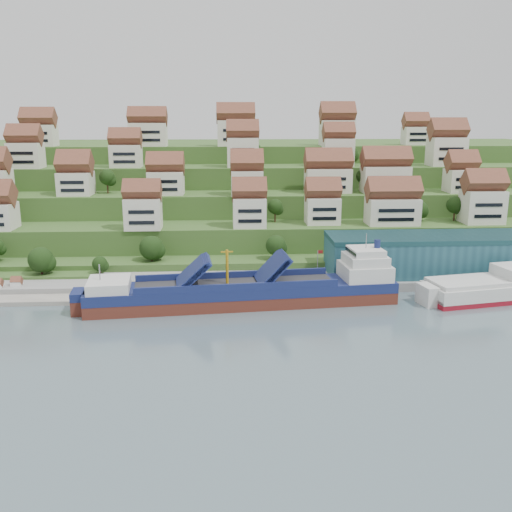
{
  "coord_description": "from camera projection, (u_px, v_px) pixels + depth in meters",
  "views": [
    {
      "loc": [
        -3.98,
        -121.81,
        41.36
      ],
      "look_at": [
        3.37,
        14.0,
        8.0
      ],
      "focal_mm": 40.0,
      "sensor_mm": 36.0,
      "label": 1
    }
  ],
  "objects": [
    {
      "name": "pebble_beach",
      "position": [
        1.0,
        292.0,
        136.66
      ],
      "size": [
        45.0,
        20.0,
        1.0
      ],
      "primitive_type": "cube",
      "color": "gray",
      "rests_on": "ground"
    },
    {
      "name": "cargo_ship",
      "position": [
        252.0,
        292.0,
        128.35
      ],
      "size": [
        69.84,
        17.49,
        15.22
      ],
      "rotation": [
        0.0,
        0.0,
        0.1
      ],
      "color": "#56241A",
      "rests_on": "ground"
    },
    {
      "name": "quay",
      "position": [
        322.0,
        281.0,
        143.52
      ],
      "size": [
        180.0,
        14.0,
        2.2
      ],
      "primitive_type": "cube",
      "color": "gray",
      "rests_on": "ground"
    },
    {
      "name": "ground",
      "position": [
        244.0,
        305.0,
        128.19
      ],
      "size": [
        300.0,
        300.0,
        0.0
      ],
      "primitive_type": "plane",
      "color": "slate",
      "rests_on": "ground"
    },
    {
      "name": "second_ship",
      "position": [
        489.0,
        289.0,
        131.92
      ],
      "size": [
        29.94,
        15.78,
        8.25
      ],
      "rotation": [
        0.0,
        0.0,
        0.19
      ],
      "color": "maroon",
      "rests_on": "ground"
    },
    {
      "name": "hillside",
      "position": [
        235.0,
        196.0,
        226.08
      ],
      "size": [
        260.0,
        128.0,
        31.0
      ],
      "color": "#2D4C1E",
      "rests_on": "ground"
    },
    {
      "name": "flagpole",
      "position": [
        318.0,
        264.0,
        137.2
      ],
      "size": [
        1.28,
        0.16,
        8.0
      ],
      "color": "gray",
      "rests_on": "quay"
    },
    {
      "name": "hillside_trees",
      "position": [
        215.0,
        208.0,
        165.02
      ],
      "size": [
        138.66,
        62.75,
        30.25
      ],
      "color": "#1C3812",
      "rests_on": "ground"
    },
    {
      "name": "warehouse",
      "position": [
        445.0,
        254.0,
        145.69
      ],
      "size": [
        60.0,
        15.0,
        10.0
      ],
      "primitive_type": "cube",
      "color": "#235360",
      "rests_on": "quay"
    },
    {
      "name": "hillside_village",
      "position": [
        251.0,
        170.0,
        182.36
      ],
      "size": [
        158.5,
        65.22,
        29.03
      ],
      "color": "silver",
      "rests_on": "ground"
    }
  ]
}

